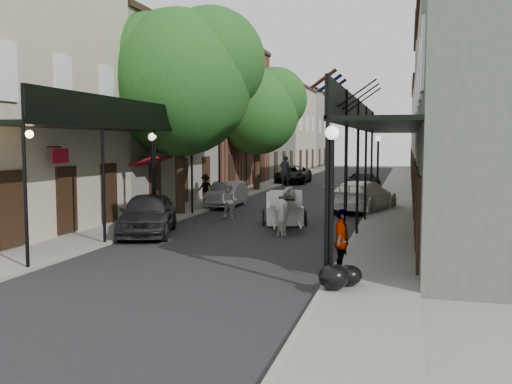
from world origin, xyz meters
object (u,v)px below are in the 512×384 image
Objects in this scene: lamppost_right_near at (331,204)px; car_left_far at (293,175)px; car_left_near at (148,214)px; lamppost_right_far at (378,167)px; horse at (287,211)px; car_right_near at (363,196)px; pedestrian_sidewalk_right at (342,242)px; car_right_far at (362,181)px; pedestrian_sidewalk_left at (205,188)px; lamppost_left at (153,178)px; car_left_mid at (227,194)px; tree_far at (262,108)px; carriage at (284,197)px; pedestrian_walking at (229,201)px; tree_near at (188,77)px.

car_left_far is at bearing 102.70° from lamppost_right_near.
lamppost_right_far is at bearing 43.04° from car_left_near.
horse is (-2.72, -12.00, -1.17)m from lamppost_right_far.
lamppost_right_near is 0.70× the size of car_right_near.
pedestrian_sidewalk_right is 33.75m from car_left_far.
car_right_far is (6.20, -6.00, -0.02)m from car_left_far.
car_right_near is (9.01, -1.67, -0.11)m from pedestrian_sidewalk_left.
lamppost_left reaches higher than car_right_far.
car_left_near is (-7.70, -13.56, -1.26)m from lamppost_right_far.
pedestrian_sidewalk_right is at bearing 109.03° from car_right_near.
tree_far is at bearing 91.12° from car_left_mid.
carriage reaches higher than car_right_far.
tree_far is 5.28× the size of pedestrian_walking.
car_left_mid is (0.60, 3.82, -5.81)m from tree_near.
horse is at bearing -72.80° from tree_far.
horse is 0.71× the size of carriage.
lamppost_right_near is 20.00m from lamppost_right_far.
pedestrian_sidewalk_right reaches higher than horse.
tree_near is 2.60× the size of lamppost_right_near.
car_left_near is (-1.60, -4.99, -0.03)m from pedestrian_walking.
car_right_near is at bearing 91.79° from lamppost_right_near.
horse is at bearing 0.00° from lamppost_left.
horse is 8.30m from car_right_near.
car_left_mid is at bearing 81.12° from tree_near.
carriage reaches higher than horse.
car_left_mid is at bearing 30.38° from pedestrian_sidewalk_right.
carriage is at bearing 62.63° from car_right_far.
car_left_mid is at bearing 113.79° from pedestrian_walking.
car_left_far is at bearing -93.59° from horse.
car_left_near reaches higher than car_left_far.
tree_far reaches higher than car_right_near.
lamppost_right_near is at bearing 108.48° from car_right_near.
pedestrian_walking is (-6.10, 11.43, -1.23)m from lamppost_right_near.
tree_near is 4.62× the size of horse.
tree_near is 1.12× the size of tree_far.
tree_near reaches higher than horse.
car_left_far is 19.55m from car_right_near.
tree_near reaches higher than lamppost_right_near.
car_left_far is at bearing 72.64° from car_left_near.
tree_near is 10.40m from car_right_near.
lamppost_left is at bearing 62.78° from car_right_near.
pedestrian_sidewalk_left is (-1.31, 9.67, -1.17)m from lamppost_left.
car_right_far is at bearing -44.70° from car_left_far.
car_left_far is at bearing 85.39° from tree_far.
lamppost_right_far is 18.70m from pedestrian_sidewalk_right.
pedestrian_walking is at bearing -73.21° from car_left_mid.
pedestrian_sidewalk_right is at bearing 72.23° from car_right_far.
tree_far is at bearing -95.26° from car_left_far.
car_right_near is (7.80, 3.82, -5.72)m from tree_near.
tree_far is 5.68× the size of pedestrian_sidewalk_left.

